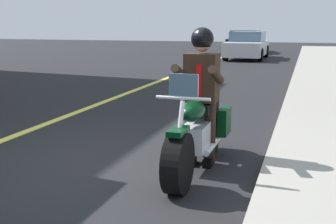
# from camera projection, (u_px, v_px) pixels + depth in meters

# --- Properties ---
(ground_plane) EXTENTS (80.00, 80.00, 0.00)m
(ground_plane) POSITION_uv_depth(u_px,v_px,m) (101.00, 166.00, 5.53)
(ground_plane) COLOR black
(motorcycle_main) EXTENTS (2.21, 0.60, 1.26)m
(motorcycle_main) POSITION_uv_depth(u_px,v_px,m) (197.00, 133.00, 5.35)
(motorcycle_main) COLOR black
(motorcycle_main) RESTS_ON ground_plane
(rider_main) EXTENTS (0.62, 0.54, 1.74)m
(rider_main) POSITION_uv_depth(u_px,v_px,m) (201.00, 84.00, 5.41)
(rider_main) COLOR black
(rider_main) RESTS_ON ground_plane
(car_silver) EXTENTS (4.60, 1.92, 1.40)m
(car_silver) POSITION_uv_depth(u_px,v_px,m) (247.00, 45.00, 22.48)
(car_silver) COLOR silver
(car_silver) RESTS_ON ground_plane
(car_dark) EXTENTS (4.60, 1.92, 1.40)m
(car_dark) POSITION_uv_depth(u_px,v_px,m) (246.00, 42.00, 27.47)
(car_dark) COLOR black
(car_dark) RESTS_ON ground_plane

